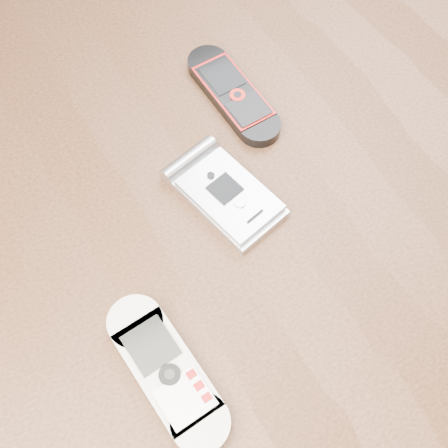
% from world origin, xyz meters
% --- Properties ---
extents(ground, '(4.00, 4.00, 0.00)m').
position_xyz_m(ground, '(0.00, 0.00, 0.00)').
color(ground, '#472B19').
rests_on(ground, ground).
extents(table, '(1.20, 0.80, 0.75)m').
position_xyz_m(table, '(0.00, 0.00, 0.64)').
color(table, black).
rests_on(table, ground).
extents(nokia_white, '(0.06, 0.14, 0.02)m').
position_xyz_m(nokia_white, '(-0.10, -0.09, 0.76)').
color(nokia_white, silver).
rests_on(nokia_white, table).
extents(nokia_black_red, '(0.05, 0.14, 0.01)m').
position_xyz_m(nokia_black_red, '(0.09, 0.12, 0.76)').
color(nokia_black_red, black).
rests_on(nokia_black_red, table).
extents(motorola_razr, '(0.08, 0.12, 0.02)m').
position_xyz_m(motorola_razr, '(0.02, 0.02, 0.76)').
color(motorola_razr, silver).
rests_on(motorola_razr, table).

